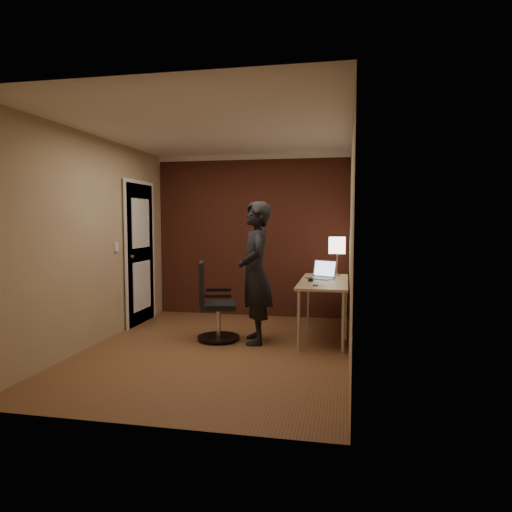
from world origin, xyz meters
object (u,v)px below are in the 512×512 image
object	(u,v)px
desk	(330,291)
laptop	(322,273)
desk_lamp	(337,246)
phone	(316,285)
person	(255,273)
office_chair	(213,307)
mouse	(311,280)

from	to	relation	value
desk	laptop	size ratio (longest dim) A/B	3.64
desk_lamp	phone	xyz separation A→B (m)	(-0.22, -0.95, -0.41)
person	office_chair	bearing A→B (deg)	-103.40
phone	office_chair	distance (m)	1.30
laptop	mouse	bearing A→B (deg)	-112.32
desk	person	distance (m)	1.01
laptop	phone	distance (m)	0.69
laptop	desk	bearing A→B (deg)	-63.73
mouse	person	distance (m)	0.73
laptop	office_chair	world-z (taller)	office_chair
desk	person	size ratio (longest dim) A/B	0.87
desk_lamp	phone	world-z (taller)	desk_lamp
phone	person	xyz separation A→B (m)	(-0.73, 0.04, 0.13)
phone	office_chair	size ratio (longest dim) A/B	0.12
desk	phone	distance (m)	0.51
desk	desk_lamp	world-z (taller)	desk_lamp
office_chair	person	xyz separation A→B (m)	(0.53, 0.02, 0.44)
person	phone	bearing A→B (deg)	71.35
desk_lamp	office_chair	distance (m)	1.89
person	desk	bearing A→B (deg)	100.48
phone	person	size ratio (longest dim) A/B	0.07
desk	person	xyz separation A→B (m)	(-0.88, -0.42, 0.26)
laptop	mouse	xyz separation A→B (m)	(-0.13, -0.31, -0.05)
desk	person	world-z (taller)	person
laptop	person	world-z (taller)	person
laptop	mouse	distance (m)	0.34
office_chair	person	bearing A→B (deg)	1.73
office_chair	person	world-z (taller)	person
mouse	phone	bearing A→B (deg)	-82.00
phone	desk_lamp	bearing A→B (deg)	76.33
laptop	person	distance (m)	1.00
desk	mouse	world-z (taller)	mouse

